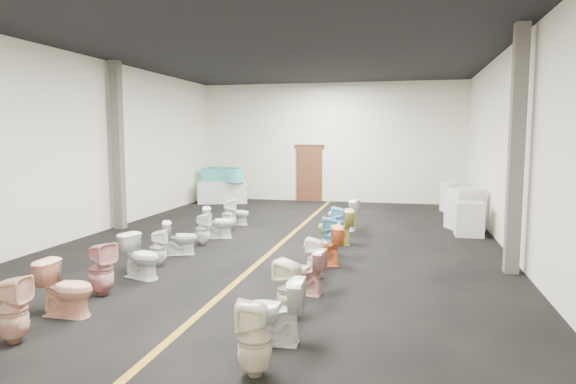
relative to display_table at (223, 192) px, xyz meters
name	(u,v)px	position (x,y,z in m)	size (l,w,h in m)	color
floor	(281,244)	(3.88, -6.70, -0.40)	(16.00, 16.00, 0.00)	black
ceiling	(280,47)	(3.88, -6.70, 4.10)	(16.00, 16.00, 0.00)	black
wall_back	(330,143)	(3.88, 1.30, 1.85)	(10.00, 10.00, 0.00)	silver
wall_front	(38,171)	(3.88, -14.70, 1.85)	(10.00, 10.00, 0.00)	silver
wall_left	(87,146)	(-1.12, -6.70, 1.85)	(16.00, 16.00, 0.00)	silver
wall_right	(514,149)	(8.88, -6.70, 1.85)	(16.00, 16.00, 0.00)	silver
aisle_stripe	(281,244)	(3.88, -6.70, -0.40)	(0.12, 15.60, 0.01)	#936515
back_door	(309,174)	(3.08, 1.24, 0.65)	(1.00, 0.10, 2.10)	#562D19
door_frame	(309,146)	(3.08, 1.25, 1.72)	(1.15, 0.08, 0.10)	#331C11
column_left	(118,146)	(-0.87, -5.70, 1.85)	(0.25, 0.25, 4.50)	#59544C
column_right	(516,151)	(8.63, -8.20, 1.85)	(0.25, 0.25, 4.50)	#59544C
display_table	(223,192)	(0.00, 0.00, 0.00)	(1.82, 0.91, 0.81)	silver
bathtub	(222,174)	(0.00, 0.00, 0.67)	(1.82, 0.97, 0.55)	#46CABD
appliance_crate_a	(469,219)	(8.28, -4.69, 0.03)	(0.67, 0.67, 0.86)	silver
appliance_crate_b	(465,209)	(8.28, -3.74, 0.15)	(0.80, 0.80, 1.10)	silver
appliance_crate_c	(458,205)	(8.28, -1.96, 0.01)	(0.73, 0.73, 0.82)	silver
appliance_crate_d	(454,197)	(8.28, -0.52, 0.09)	(0.69, 0.69, 0.98)	silver
toilet_left_1	(12,310)	(2.07, -13.02, 0.01)	(0.38, 0.38, 0.84)	#DFA389
toilet_left_2	(67,288)	(2.10, -12.04, -0.01)	(0.44, 0.78, 0.80)	#EFAA88
toilet_left_3	(101,269)	(2.04, -11.10, 0.03)	(0.39, 0.39, 0.86)	#D68D8D
toilet_left_4	(141,256)	(2.15, -10.05, -0.01)	(0.44, 0.77, 0.79)	silver
toilet_left_5	(158,248)	(2.05, -9.19, -0.05)	(0.32, 0.33, 0.71)	white
toilet_left_6	(180,238)	(2.05, -8.22, -0.04)	(0.40, 0.71, 0.72)	silver
toilet_left_7	(203,229)	(2.15, -7.21, -0.03)	(0.33, 0.34, 0.74)	white
toilet_left_8	(219,222)	(2.22, -6.35, -0.02)	(0.43, 0.76, 0.78)	white
toilet_left_9	(229,215)	(2.14, -5.33, 0.02)	(0.38, 0.39, 0.85)	white
toilet_left_10	(238,213)	(2.08, -4.45, -0.07)	(0.38, 0.66, 0.67)	white
toilet_right_0	(255,339)	(5.19, -13.19, 0.00)	(0.37, 0.38, 0.82)	beige
toilet_right_1	(271,311)	(5.14, -12.32, 0.00)	(0.45, 0.80, 0.81)	silver
toilet_right_2	(290,289)	(5.16, -11.39, 0.01)	(0.37, 0.38, 0.82)	beige
toilet_right_3	(303,272)	(5.13, -10.33, -0.04)	(0.41, 0.72, 0.74)	#D3938F
toilet_right_4	(316,258)	(5.18, -9.36, -0.04)	(0.33, 0.33, 0.73)	white
toilet_right_5	(322,246)	(5.16, -8.50, -0.01)	(0.44, 0.77, 0.78)	orange
toilet_right_6	(331,236)	(5.19, -7.54, 0.01)	(0.37, 0.38, 0.82)	#61AED0
toilet_right_7	(336,227)	(5.15, -6.54, 0.01)	(0.47, 0.82, 0.83)	#D5C14D
toilet_right_8	(339,222)	(5.12, -5.63, -0.02)	(0.35, 0.35, 0.77)	#7AC7F5
toilet_right_9	(343,215)	(5.09, -4.64, 0.02)	(0.47, 0.82, 0.84)	white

